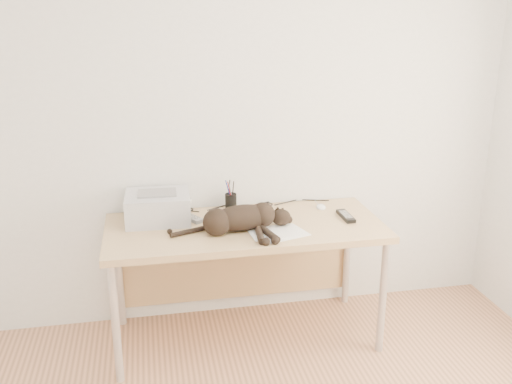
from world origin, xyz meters
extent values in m
plane|color=white|center=(0.00, 1.75, 1.30)|extent=(3.50, 0.00, 3.50)
cube|color=tan|center=(0.00, 1.39, 0.72)|extent=(1.60, 0.70, 0.04)
cylinder|color=silver|center=(-0.75, 1.09, 0.35)|extent=(0.04, 0.04, 0.70)
cylinder|color=silver|center=(0.75, 1.09, 0.35)|extent=(0.04, 0.04, 0.70)
cylinder|color=silver|center=(-0.75, 1.69, 0.35)|extent=(0.04, 0.04, 0.70)
cylinder|color=silver|center=(0.75, 1.69, 0.35)|extent=(0.04, 0.04, 0.70)
cube|color=tan|center=(0.00, 1.72, 0.40)|extent=(1.48, 0.02, 0.60)
cube|color=silver|center=(-0.49, 1.56, 0.82)|extent=(0.38, 0.33, 0.17)
cube|color=black|center=(-0.49, 1.56, 0.83)|extent=(0.31, 0.03, 0.10)
cube|color=gray|center=(-0.49, 1.56, 0.91)|extent=(0.23, 0.16, 0.01)
cube|color=white|center=(0.17, 1.22, 0.74)|extent=(0.33, 0.27, 0.00)
cube|color=white|center=(0.14, 1.24, 0.74)|extent=(0.30, 0.22, 0.00)
ellipsoid|color=black|center=(-0.03, 1.31, 0.82)|extent=(0.38, 0.19, 0.15)
sphere|color=black|center=(-0.18, 1.28, 0.81)|extent=(0.16, 0.16, 0.16)
ellipsoid|color=black|center=(0.20, 1.33, 0.79)|extent=(0.12, 0.11, 0.10)
cone|color=black|center=(0.19, 1.37, 0.83)|extent=(0.04, 0.05, 0.05)
cone|color=black|center=(0.22, 1.37, 0.83)|extent=(0.04, 0.06, 0.05)
cylinder|color=black|center=(0.04, 1.18, 0.76)|extent=(0.06, 0.21, 0.04)
cylinder|color=black|center=(0.10, 1.19, 0.76)|extent=(0.06, 0.21, 0.04)
cylinder|color=black|center=(-0.33, 1.32, 0.75)|extent=(0.23, 0.05, 0.03)
imported|color=silver|center=(-0.33, 1.67, 0.78)|extent=(0.13, 0.13, 0.09)
cylinder|color=black|center=(-0.04, 1.67, 0.79)|extent=(0.07, 0.07, 0.10)
cylinder|color=#990C0C|center=(-0.05, 1.67, 0.86)|extent=(0.01, 0.01, 0.13)
cylinder|color=navy|center=(-0.03, 1.68, 0.86)|extent=(0.01, 0.01, 0.13)
cylinder|color=black|center=(-0.04, 1.66, 0.86)|extent=(0.01, 0.01, 0.13)
cube|color=gray|center=(-0.30, 1.54, 0.75)|extent=(0.15, 0.20, 0.02)
cube|color=black|center=(0.61, 1.39, 0.75)|extent=(0.06, 0.20, 0.02)
ellipsoid|color=white|center=(0.52, 1.59, 0.76)|extent=(0.07, 0.11, 0.03)
camera|label=1|loc=(-0.53, -1.64, 1.95)|focal=40.00mm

